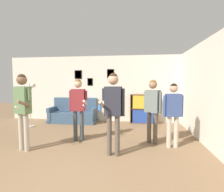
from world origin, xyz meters
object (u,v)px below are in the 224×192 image
at_px(couch, 73,114).
at_px(person_player_foreground_center, 78,103).
at_px(floor_lamp, 30,94).
at_px(drinking_cup, 146,93).
at_px(bookshelf, 144,109).
at_px(person_player_foreground_left, 23,103).
at_px(person_spectator_near_bookshelf, 153,105).
at_px(person_spectator_far_right, 173,109).
at_px(person_watcher_holding_cup, 113,105).

xyz_separation_m(couch, person_player_foreground_center, (0.98, -2.20, 0.74)).
distance_m(floor_lamp, drinking_cup, 4.35).
bearing_deg(floor_lamp, drinking_cup, 15.00).
relative_size(bookshelf, person_player_foreground_left, 0.63).
relative_size(couch, bookshelf, 1.66).
distance_m(person_player_foreground_left, drinking_cup, 4.42).
xyz_separation_m(person_player_foreground_left, person_spectator_near_bookshelf, (3.04, 0.91, -0.09)).
height_order(floor_lamp, person_spectator_far_right, floor_lamp).
relative_size(couch, person_player_foreground_center, 1.11).
distance_m(bookshelf, drinking_cup, 0.63).
bearing_deg(person_watcher_holding_cup, bookshelf, 76.17).
bearing_deg(bookshelf, person_player_foreground_left, -132.01).
xyz_separation_m(bookshelf, drinking_cup, (0.09, 0.00, 0.62)).
bearing_deg(drinking_cup, person_watcher_holding_cup, -105.25).
relative_size(person_player_foreground_left, person_spectator_near_bookshelf, 1.07).
distance_m(person_player_foreground_center, drinking_cup, 3.09).
relative_size(person_player_foreground_left, person_watcher_holding_cup, 1.00).
relative_size(couch, person_spectator_far_right, 1.19).
bearing_deg(person_spectator_near_bookshelf, person_watcher_holding_cup, -135.31).
height_order(person_spectator_near_bookshelf, person_spectator_far_right, person_spectator_near_bookshelf).
distance_m(bookshelf, person_spectator_far_right, 2.65).
distance_m(bookshelf, person_player_foreground_left, 4.40).
xyz_separation_m(person_spectator_near_bookshelf, drinking_cup, (-0.03, 2.33, 0.16)).
xyz_separation_m(couch, person_spectator_far_right, (3.44, -2.36, 0.66)).
relative_size(person_watcher_holding_cup, person_spectator_near_bookshelf, 1.08).
relative_size(person_spectator_near_bookshelf, person_spectator_far_right, 1.06).
height_order(person_player_foreground_left, drinking_cup, person_player_foreground_left).
xyz_separation_m(bookshelf, person_spectator_near_bookshelf, (0.12, -2.33, 0.46)).
bearing_deg(person_spectator_far_right, couch, 145.52).
relative_size(floor_lamp, person_spectator_far_right, 1.01).
xyz_separation_m(person_player_foreground_left, person_watcher_holding_cup, (2.13, 0.01, 0.01)).
relative_size(floor_lamp, person_player_foreground_center, 0.94).
bearing_deg(person_watcher_holding_cup, floor_lamp, 147.60).
bearing_deg(couch, person_player_foreground_center, -66.06).
bearing_deg(floor_lamp, person_spectator_near_bookshelf, -15.84).
xyz_separation_m(couch, drinking_cup, (2.93, 0.19, 0.88)).
relative_size(person_player_foreground_center, drinking_cup, 16.54).
xyz_separation_m(person_spectator_far_right, drinking_cup, (-0.51, 2.55, 0.23)).
bearing_deg(person_spectator_near_bookshelf, person_spectator_far_right, -25.08).
xyz_separation_m(person_player_foreground_center, person_spectator_far_right, (2.46, -0.16, -0.08)).
bearing_deg(person_player_foreground_left, couch, 88.63).
xyz_separation_m(floor_lamp, person_spectator_near_bookshelf, (4.24, -1.20, -0.17)).
relative_size(person_player_foreground_center, person_watcher_holding_cup, 0.94).
height_order(floor_lamp, person_player_foreground_left, person_player_foreground_left).
distance_m(bookshelf, person_watcher_holding_cup, 3.38).
bearing_deg(person_player_foreground_left, person_player_foreground_center, 39.06).
xyz_separation_m(person_player_foreground_center, person_spectator_near_bookshelf, (1.99, 0.06, -0.02)).
bearing_deg(person_spectator_near_bookshelf, floor_lamp, 164.16).
height_order(floor_lamp, drinking_cup, floor_lamp).
height_order(couch, person_spectator_far_right, person_spectator_far_right).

